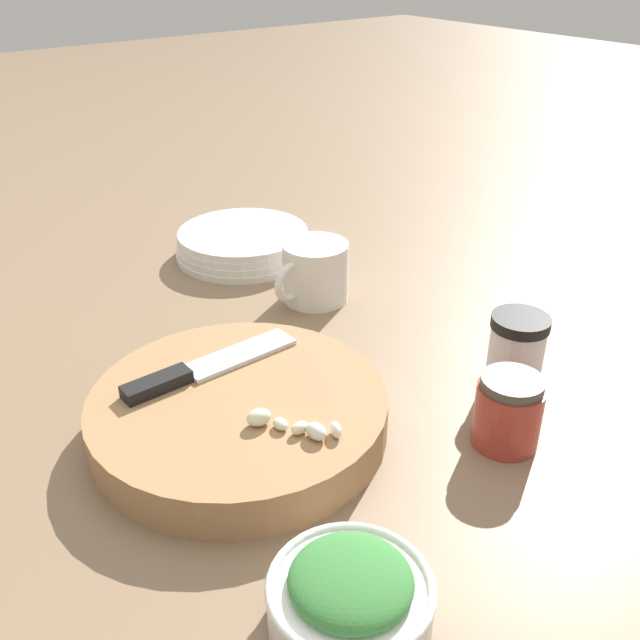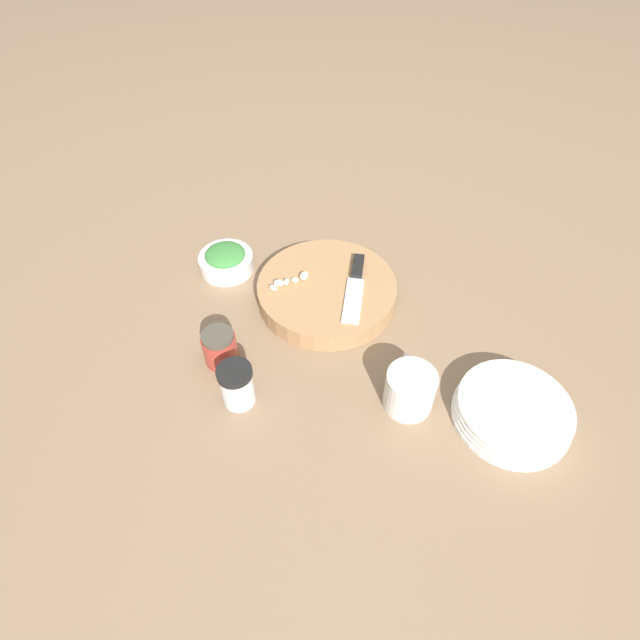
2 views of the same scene
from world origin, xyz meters
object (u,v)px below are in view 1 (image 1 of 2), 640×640
object	(u,v)px
plate_stack	(243,243)
chef_knife	(201,368)
garlic_cloves	(292,425)
herb_bowl	(350,596)
honey_jar	(508,412)
coffee_mug	(314,272)
cutting_board	(239,414)
spice_jar	(516,352)

from	to	relation	value
plate_stack	chef_knife	bearing A→B (deg)	-38.26
garlic_cloves	herb_bowl	xyz separation A→B (m)	(0.16, -0.06, -0.02)
plate_stack	honey_jar	distance (m)	0.53
coffee_mug	chef_knife	bearing A→B (deg)	-62.40
honey_jar	cutting_board	bearing A→B (deg)	-130.94
cutting_board	coffee_mug	distance (m)	0.29
spice_jar	coffee_mug	distance (m)	0.29
cutting_board	coffee_mug	size ratio (longest dim) A/B	2.48
chef_knife	honey_jar	xyz separation A→B (m)	(0.23, 0.20, -0.01)
cutting_board	plate_stack	bearing A→B (deg)	147.27
coffee_mug	plate_stack	size ratio (longest dim) A/B	0.58
cutting_board	garlic_cloves	distance (m)	0.08
honey_jar	plate_stack	bearing A→B (deg)	176.05
cutting_board	garlic_cloves	size ratio (longest dim) A/B	3.83
chef_knife	herb_bowl	bearing A→B (deg)	-10.59
chef_knife	cutting_board	bearing A→B (deg)	5.04
garlic_cloves	herb_bowl	size ratio (longest dim) A/B	0.63
coffee_mug	honey_jar	distance (m)	0.35
herb_bowl	spice_jar	distance (m)	0.35
chef_knife	spice_jar	size ratio (longest dim) A/B	2.23
spice_jar	plate_stack	bearing A→B (deg)	-174.68
spice_jar	chef_knife	bearing A→B (deg)	-121.11
garlic_cloves	herb_bowl	bearing A→B (deg)	-21.97
herb_bowl	spice_jar	xyz separation A→B (m)	(-0.12, 0.33, 0.02)
spice_jar	coffee_mug	world-z (taller)	spice_jar
garlic_cloves	coffee_mug	bearing A→B (deg)	139.61
cutting_board	spice_jar	world-z (taller)	spice_jar
spice_jar	coffee_mug	size ratio (longest dim) A/B	0.74
garlic_cloves	honey_jar	world-z (taller)	honey_jar
garlic_cloves	spice_jar	size ratio (longest dim) A/B	0.88
garlic_cloves	spice_jar	xyz separation A→B (m)	(0.04, 0.26, -0.01)
cutting_board	spice_jar	bearing A→B (deg)	67.86
garlic_cloves	coffee_mug	xyz separation A→B (m)	(-0.26, 0.22, -0.01)
garlic_cloves	spice_jar	world-z (taller)	spice_jar
plate_stack	honey_jar	size ratio (longest dim) A/B	2.75
spice_jar	garlic_cloves	bearing A→B (deg)	-97.79
chef_knife	spice_jar	xyz separation A→B (m)	(0.17, 0.28, -0.00)
cutting_board	plate_stack	distance (m)	0.42
honey_jar	spice_jar	bearing A→B (deg)	125.29
cutting_board	herb_bowl	xyz separation A→B (m)	(0.23, -0.05, 0.01)
honey_jar	garlic_cloves	bearing A→B (deg)	-116.84
herb_bowl	plate_stack	size ratio (longest dim) A/B	0.60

